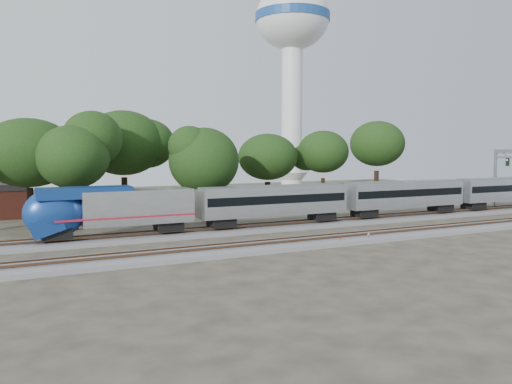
% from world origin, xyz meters
% --- Properties ---
extents(ground, '(160.00, 160.00, 0.00)m').
position_xyz_m(ground, '(0.00, 0.00, 0.00)').
color(ground, '#383328').
rests_on(ground, ground).
extents(track_far, '(160.00, 5.00, 0.73)m').
position_xyz_m(track_far, '(0.00, 6.00, 0.21)').
color(track_far, slate).
rests_on(track_far, ground).
extents(track_near, '(160.00, 5.00, 0.73)m').
position_xyz_m(track_near, '(0.00, -4.00, 0.21)').
color(track_near, slate).
rests_on(track_near, ground).
extents(train, '(94.47, 3.26, 4.81)m').
position_xyz_m(train, '(22.11, 6.00, 3.32)').
color(train, silver).
rests_on(train, ground).
extents(switch_stand_red, '(0.29, 0.13, 0.95)m').
position_xyz_m(switch_stand_red, '(3.35, -5.69, 0.61)').
color(switch_stand_red, '#512D19').
rests_on(switch_stand_red, ground).
extents(switch_stand_white, '(0.28, 0.10, 0.89)m').
position_xyz_m(switch_stand_white, '(6.97, -5.41, 0.57)').
color(switch_stand_white, '#512D19').
rests_on(switch_stand_white, ground).
extents(switch_lever, '(0.52, 0.33, 0.30)m').
position_xyz_m(switch_lever, '(8.25, -5.61, 0.15)').
color(switch_lever, '#512D19').
rests_on(switch_lever, ground).
extents(water_tower, '(15.68, 15.68, 43.41)m').
position_xyz_m(water_tower, '(29.13, 48.47, 32.16)').
color(water_tower, silver).
rests_on(water_tower, ground).
extents(tree_1, '(8.95, 8.95, 12.62)m').
position_xyz_m(tree_1, '(-23.05, 18.76, 8.79)').
color(tree_1, black).
rests_on(tree_1, ground).
extents(tree_2, '(8.49, 8.49, 11.97)m').
position_xyz_m(tree_2, '(-18.61, 15.17, 8.34)').
color(tree_2, black).
rests_on(tree_2, ground).
extents(tree_3, '(10.24, 10.24, 14.44)m').
position_xyz_m(tree_3, '(-11.16, 24.14, 10.07)').
color(tree_3, black).
rests_on(tree_3, ground).
extents(tree_4, '(7.89, 7.89, 11.13)m').
position_xyz_m(tree_4, '(-2.87, 15.15, 7.75)').
color(tree_4, black).
rests_on(tree_4, ground).
extents(tree_5, '(8.23, 8.23, 11.61)m').
position_xyz_m(tree_5, '(9.58, 21.72, 8.08)').
color(tree_5, black).
rests_on(tree_5, ground).
extents(tree_6, '(9.01, 9.01, 12.70)m').
position_xyz_m(tree_6, '(18.62, 20.44, 8.85)').
color(tree_6, black).
rests_on(tree_6, ground).
extents(tree_7, '(10.41, 10.41, 14.67)m').
position_xyz_m(tree_7, '(32.68, 24.77, 10.23)').
color(tree_7, black).
rests_on(tree_7, ground).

